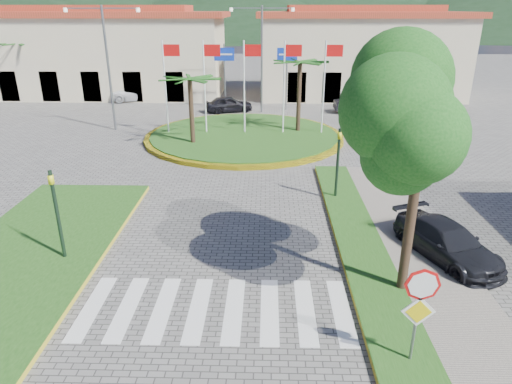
{
  "coord_description": "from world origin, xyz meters",
  "views": [
    {
      "loc": [
        1.49,
        -6.56,
        7.84
      ],
      "look_at": [
        1.12,
        8.0,
        1.94
      ],
      "focal_mm": 32.0,
      "sensor_mm": 36.0,
      "label": 1
    }
  ],
  "objects_px": {
    "stop_sign": "(420,302)",
    "car_dark_a": "(229,104)",
    "roundabout_island": "(244,136)",
    "deciduous_tree": "(425,120)",
    "car_dark_b": "(359,104)",
    "car_side_right": "(447,242)",
    "white_van": "(139,93)"
  },
  "relations": [
    {
      "from": "stop_sign",
      "to": "car_dark_a",
      "type": "xyz_separation_m",
      "value": [
        -6.53,
        28.04,
        -1.15
      ]
    },
    {
      "from": "white_van",
      "to": "deciduous_tree",
      "type": "bearing_deg",
      "value": -165.34
    },
    {
      "from": "stop_sign",
      "to": "car_side_right",
      "type": "xyz_separation_m",
      "value": [
        2.6,
        5.04,
        -1.18
      ]
    },
    {
      "from": "deciduous_tree",
      "to": "car_dark_b",
      "type": "distance_m",
      "value": 25.62
    },
    {
      "from": "deciduous_tree",
      "to": "car_dark_a",
      "type": "relative_size",
      "value": 1.81
    },
    {
      "from": "deciduous_tree",
      "to": "car_dark_b",
      "type": "relative_size",
      "value": 1.71
    },
    {
      "from": "deciduous_tree",
      "to": "white_van",
      "type": "distance_m",
      "value": 33.7
    },
    {
      "from": "deciduous_tree",
      "to": "car_side_right",
      "type": "xyz_separation_m",
      "value": [
        2.0,
        2.0,
        -4.57
      ]
    },
    {
      "from": "roundabout_island",
      "to": "stop_sign",
      "type": "distance_m",
      "value": 20.69
    },
    {
      "from": "roundabout_island",
      "to": "car_side_right",
      "type": "xyz_separation_m",
      "value": [
        7.5,
        -15.0,
        0.44
      ]
    },
    {
      "from": "stop_sign",
      "to": "white_van",
      "type": "height_order",
      "value": "stop_sign"
    },
    {
      "from": "roundabout_island",
      "to": "car_side_right",
      "type": "bearing_deg",
      "value": -63.45
    },
    {
      "from": "deciduous_tree",
      "to": "car_dark_a",
      "type": "xyz_separation_m",
      "value": [
        -7.13,
        25.0,
        -4.54
      ]
    },
    {
      "from": "white_van",
      "to": "car_dark_b",
      "type": "bearing_deg",
      "value": -116.65
    },
    {
      "from": "roundabout_island",
      "to": "car_dark_a",
      "type": "bearing_deg",
      "value": 101.58
    },
    {
      "from": "roundabout_island",
      "to": "car_dark_b",
      "type": "height_order",
      "value": "roundabout_island"
    },
    {
      "from": "car_dark_b",
      "to": "roundabout_island",
      "type": "bearing_deg",
      "value": 129.22
    },
    {
      "from": "deciduous_tree",
      "to": "car_side_right",
      "type": "bearing_deg",
      "value": 45.0
    },
    {
      "from": "roundabout_island",
      "to": "deciduous_tree",
      "type": "height_order",
      "value": "deciduous_tree"
    },
    {
      "from": "deciduous_tree",
      "to": "white_van",
      "type": "xyz_separation_m",
      "value": [
        -15.64,
        29.51,
        -4.52
      ]
    },
    {
      "from": "car_side_right",
      "to": "car_dark_a",
      "type": "bearing_deg",
      "value": 89.4
    },
    {
      "from": "stop_sign",
      "to": "car_dark_b",
      "type": "relative_size",
      "value": 0.67
    },
    {
      "from": "stop_sign",
      "to": "deciduous_tree",
      "type": "xyz_separation_m",
      "value": [
        0.6,
        3.04,
        3.38
      ]
    },
    {
      "from": "deciduous_tree",
      "to": "white_van",
      "type": "relative_size",
      "value": 1.44
    },
    {
      "from": "stop_sign",
      "to": "car_dark_a",
      "type": "relative_size",
      "value": 0.71
    },
    {
      "from": "stop_sign",
      "to": "car_side_right",
      "type": "bearing_deg",
      "value": 62.7
    },
    {
      "from": "stop_sign",
      "to": "deciduous_tree",
      "type": "height_order",
      "value": "deciduous_tree"
    },
    {
      "from": "roundabout_island",
      "to": "car_side_right",
      "type": "height_order",
      "value": "roundabout_island"
    },
    {
      "from": "car_dark_a",
      "to": "car_side_right",
      "type": "distance_m",
      "value": 24.75
    },
    {
      "from": "car_dark_b",
      "to": "car_side_right",
      "type": "distance_m",
      "value": 23.04
    },
    {
      "from": "car_dark_a",
      "to": "car_dark_b",
      "type": "height_order",
      "value": "car_dark_b"
    },
    {
      "from": "white_van",
      "to": "car_dark_b",
      "type": "relative_size",
      "value": 1.19
    }
  ]
}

